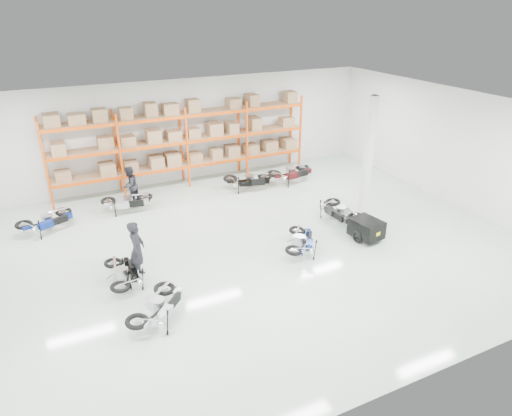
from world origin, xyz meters
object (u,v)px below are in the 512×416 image
moto_black_far_left (123,270)px  moto_back_b (127,199)px  moto_back_d (292,170)px  moto_touring_right (339,208)px  trailer (366,228)px  moto_back_c (248,177)px  moto_blue_centre (302,238)px  person_back (130,185)px  moto_silver_left (159,303)px  moto_back_a (46,217)px  person_left (137,250)px

moto_black_far_left → moto_back_b: (1.12, 5.12, 0.02)m
moto_back_b → moto_back_d: 7.31m
moto_touring_right → trailer: bearing=-89.3°
moto_back_c → moto_blue_centre: bearing=-171.8°
trailer → person_back: person_back is taller
moto_silver_left → moto_back_a: size_ratio=1.00×
trailer → moto_back_b: bearing=130.4°
moto_black_far_left → trailer: 8.04m
moto_back_c → moto_black_far_left: bearing=144.5°
moto_silver_left → moto_black_far_left: moto_silver_left is taller
moto_black_far_left → person_left: bearing=-146.2°
moto_touring_right → moto_back_a: (-9.78, 3.85, -0.00)m
moto_back_a → person_back: size_ratio=1.11×
moto_blue_centre → moto_back_a: bearing=-0.6°
moto_blue_centre → moto_black_far_left: moto_blue_centre is taller
moto_back_a → moto_back_b: size_ratio=1.02×
trailer → moto_back_c: bearing=97.1°
moto_blue_centre → person_back: 7.61m
moto_blue_centre → moto_back_d: (2.85, 5.62, 0.08)m
moto_back_d → person_left: (-7.93, -4.75, 0.31)m
person_back → moto_back_a: bearing=-24.4°
moto_blue_centre → person_left: person_left is taller
moto_touring_right → trailer: size_ratio=0.98×
moto_touring_right → moto_blue_centre: bearing=-150.0°
moto_touring_right → moto_back_c: (-1.69, 4.31, 0.03)m
moto_silver_left → person_left: person_left is taller
moto_back_c → person_left: person_left is taller
moto_back_a → moto_back_d: (10.21, 0.41, 0.06)m
moto_touring_right → moto_back_d: 4.29m
moto_touring_right → person_left: bearing=-175.6°
moto_silver_left → person_back: size_ratio=1.10×
moto_back_b → moto_silver_left: bearing=-175.8°
moto_back_c → person_back: size_ratio=1.17×
moto_back_d → moto_back_a: bearing=85.6°
moto_black_far_left → moto_back_a: moto_back_a is taller
moto_back_c → person_back: 4.95m
moto_silver_left → moto_back_c: bearing=-86.9°
moto_silver_left → moto_back_c: 9.17m
moto_touring_right → moto_back_b: bearing=148.6°
moto_back_a → person_back: (3.19, 1.15, 0.25)m
moto_black_far_left → moto_back_c: (6.31, 5.10, 0.06)m
moto_black_far_left → moto_silver_left: bearing=106.4°
moto_back_b → moto_touring_right: bearing=-112.9°
person_left → moto_back_a: bearing=52.6°
moto_silver_left → moto_back_c: (5.81, 7.09, 0.03)m
moto_blue_centre → moto_back_b: bearing=-17.2°
moto_back_a → moto_back_d: size_ratio=0.90×
moto_blue_centre → moto_back_c: 5.72m
moto_blue_centre → moto_silver_left: moto_silver_left is taller
moto_black_far_left → person_left: size_ratio=0.91×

